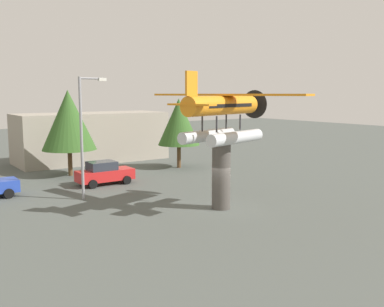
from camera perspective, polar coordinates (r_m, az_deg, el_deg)
ground_plane at (r=26.30m, az=3.78°, el=-7.14°), size 140.00×140.00×0.00m
display_pedestal at (r=25.86m, az=3.82°, el=-2.91°), size 1.10×1.10×3.95m
floatplane_monument at (r=25.55m, az=4.06°, el=5.19°), size 7.19×10.29×4.00m
car_mid_red at (r=33.47m, az=-11.34°, el=-2.49°), size 4.20×2.02×1.76m
streetlight_primary at (r=28.59m, az=-13.86°, el=3.11°), size 1.84×0.28×7.82m
storefront_building at (r=45.28m, az=-12.91°, el=2.10°), size 14.69×5.69×4.85m
tree_east at (r=37.35m, az=-15.77°, el=4.21°), size 4.42×4.42×7.08m
tree_center_back at (r=39.96m, az=-1.73°, el=4.13°), size 3.81×3.81×6.34m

